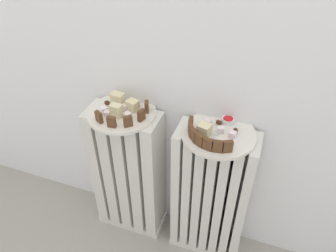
{
  "coord_description": "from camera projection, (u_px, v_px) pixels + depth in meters",
  "views": [
    {
      "loc": [
        0.3,
        -0.56,
        1.32
      ],
      "look_at": [
        0.0,
        0.28,
        0.62
      ],
      "focal_mm": 34.33,
      "sensor_mm": 36.0,
      "label": 1
    }
  ],
  "objects": [
    {
      "name": "dark_cake_slice_right_3",
      "position": [
        199.0,
        140.0,
        1.01
      ],
      "size": [
        0.03,
        0.03,
        0.04
      ],
      "primitive_type": "cube",
      "rotation": [
        0.0,
        0.0,
        -0.48
      ],
      "color": "#56351E",
      "rests_on": "plate_right"
    },
    {
      "name": "dark_cake_slice_left_4",
      "position": [
        147.0,
        107.0,
        1.16
      ],
      "size": [
        0.02,
        0.03,
        0.04
      ],
      "primitive_type": "cube",
      "rotation": [
        0.0,
        0.0,
        1.93
      ],
      "color": "#56351E",
      "rests_on": "plate_left"
    },
    {
      "name": "dark_cake_slice_left_3",
      "position": [
        141.0,
        115.0,
        1.11
      ],
      "size": [
        0.02,
        0.03,
        0.04
      ],
      "primitive_type": "cube",
      "rotation": [
        0.0,
        0.0,
        1.32
      ],
      "color": "#56351E",
      "rests_on": "plate_left"
    },
    {
      "name": "dark_cake_slice_right_1",
      "position": [
        191.0,
        129.0,
        1.05
      ],
      "size": [
        0.03,
        0.03,
        0.04
      ],
      "primitive_type": "cube",
      "rotation": [
        0.0,
        0.0,
        -1.13
      ],
      "color": "#56351E",
      "rests_on": "plate_right"
    },
    {
      "name": "turkish_delight_left_2",
      "position": [
        104.0,
        110.0,
        1.15
      ],
      "size": [
        0.03,
        0.03,
        0.02
      ],
      "primitive_type": "cube",
      "rotation": [
        0.0,
        0.0,
        0.9
      ],
      "color": "white",
      "rests_on": "plate_left"
    },
    {
      "name": "radiator_left",
      "position": [
        128.0,
        174.0,
        1.37
      ],
      "size": [
        0.3,
        0.14,
        0.63
      ],
      "color": "silver",
      "rests_on": "ground_plane"
    },
    {
      "name": "medjool_date_right_1",
      "position": [
        235.0,
        131.0,
        1.07
      ],
      "size": [
        0.02,
        0.03,
        0.01
      ],
      "primitive_type": "ellipsoid",
      "rotation": [
        0.0,
        0.0,
        1.54
      ],
      "color": "#3D1E0F",
      "rests_on": "plate_right"
    },
    {
      "name": "medjool_date_left_1",
      "position": [
        107.0,
        103.0,
        1.2
      ],
      "size": [
        0.03,
        0.03,
        0.01
      ],
      "primitive_type": "ellipsoid",
      "rotation": [
        0.0,
        0.0,
        2.58
      ],
      "color": "#3D1E0F",
      "rests_on": "plate_left"
    },
    {
      "name": "fork",
      "position": [
        213.0,
        138.0,
        1.05
      ],
      "size": [
        0.03,
        0.1,
        0.0
      ],
      "color": "silver",
      "rests_on": "plate_right"
    },
    {
      "name": "dark_cake_slice_right_2",
      "position": [
        194.0,
        135.0,
        1.03
      ],
      "size": [
        0.03,
        0.03,
        0.04
      ],
      "primitive_type": "cube",
      "rotation": [
        0.0,
        0.0,
        -0.81
      ],
      "color": "#56351E",
      "rests_on": "plate_right"
    },
    {
      "name": "turkish_delight_left_0",
      "position": [
        128.0,
        116.0,
        1.13
      ],
      "size": [
        0.03,
        0.03,
        0.02
      ],
      "primitive_type": "cube",
      "rotation": [
        0.0,
        0.0,
        1.24
      ],
      "color": "white",
      "rests_on": "plate_left"
    },
    {
      "name": "medjool_date_right_2",
      "position": [
        219.0,
        122.0,
        1.1
      ],
      "size": [
        0.03,
        0.03,
        0.02
      ],
      "primitive_type": "ellipsoid",
      "rotation": [
        0.0,
        0.0,
        2.6
      ],
      "color": "#3D1E0F",
      "rests_on": "plate_right"
    },
    {
      "name": "dark_cake_slice_right_0",
      "position": [
        191.0,
        123.0,
        1.08
      ],
      "size": [
        0.02,
        0.03,
        0.04
      ],
      "primitive_type": "cube",
      "rotation": [
        0.0,
        0.0,
        -1.46
      ],
      "color": "#56351E",
      "rests_on": "plate_right"
    },
    {
      "name": "jam_bowl_right",
      "position": [
        228.0,
        120.0,
        1.11
      ],
      "size": [
        0.04,
        0.04,
        0.02
      ],
      "color": "white",
      "rests_on": "plate_right"
    },
    {
      "name": "medjool_date_left_0",
      "position": [
        115.0,
        109.0,
        1.17
      ],
      "size": [
        0.02,
        0.03,
        0.01
      ],
      "primitive_type": "ellipsoid",
      "rotation": [
        0.0,
        0.0,
        1.79
      ],
      "color": "#3D1E0F",
      "rests_on": "plate_left"
    },
    {
      "name": "dark_cake_slice_left_2",
      "position": [
        128.0,
        121.0,
        1.09
      ],
      "size": [
        0.03,
        0.03,
        0.04
      ],
      "primitive_type": "cube",
      "rotation": [
        0.0,
        0.0,
        0.71
      ],
      "color": "#56351E",
      "rests_on": "plate_left"
    },
    {
      "name": "marble_cake_slice_left_0",
      "position": [
        118.0,
        99.0,
        1.19
      ],
      "size": [
        0.05,
        0.04,
        0.05
      ],
      "primitive_type": "cube",
      "rotation": [
        0.0,
        0.0,
        -0.12
      ],
      "color": "beige",
      "rests_on": "plate_left"
    },
    {
      "name": "dark_cake_slice_left_1",
      "position": [
        111.0,
        122.0,
        1.08
      ],
      "size": [
        0.03,
        0.02,
        0.04
      ],
      "primitive_type": "cube",
      "rotation": [
        0.0,
        0.0,
        0.1
      ],
      "color": "#56351E",
      "rests_on": "plate_left"
    },
    {
      "name": "plate_right",
      "position": [
        218.0,
        134.0,
        1.08
      ],
      "size": [
        0.25,
        0.25,
        0.01
      ],
      "primitive_type": "cylinder",
      "color": "silver",
      "rests_on": "radiator_right"
    },
    {
      "name": "radiator_right",
      "position": [
        210.0,
        197.0,
        1.28
      ],
      "size": [
        0.3,
        0.14,
        0.63
      ],
      "color": "silver",
      "rests_on": "ground_plane"
    },
    {
      "name": "turkish_delight_right_2",
      "position": [
        208.0,
        122.0,
        1.1
      ],
      "size": [
        0.03,
        0.03,
        0.02
      ],
      "primitive_type": "cube",
      "rotation": [
        0.0,
        0.0,
        1.32
      ],
      "color": "white",
      "rests_on": "plate_right"
    },
    {
      "name": "plate_left",
      "position": [
        122.0,
        113.0,
        1.17
      ],
      "size": [
        0.25,
        0.25,
        0.01
      ],
      "primitive_type": "cylinder",
      "color": "silver",
      "rests_on": "radiator_left"
    },
    {
      "name": "dark_cake_slice_right_6",
      "position": [
        228.0,
        147.0,
        0.98
      ],
      "size": [
        0.03,
        0.03,
        0.04
      ],
      "primitive_type": "cube",
      "rotation": [
        0.0,
        0.0,
        0.49
      ],
      "color": "#56351E",
      "rests_on": "plate_right"
    },
    {
      "name": "turkish_delight_left_1",
      "position": [
        124.0,
        108.0,
        1.17
      ],
      "size": [
        0.03,
        0.03,
        0.02
      ],
      "primitive_type": "cube",
      "rotation": [
        0.0,
        0.0,
        0.97
      ],
      "color": "white",
      "rests_on": "plate_left"
    },
    {
      "name": "marble_cake_slice_right_0",
      "position": [
        204.0,
        130.0,
        1.05
      ],
      "size": [
        0.05,
        0.05,
        0.04
      ],
      "primitive_type": "cube",
      "rotation": [
        0.0,
        0.0,
        -0.25
      ],
      "color": "beige",
      "rests_on": "plate_right"
    },
    {
      "name": "dark_cake_slice_right_4",
      "position": [
        208.0,
        144.0,
        0.99
      ],
      "size": [
        0.03,
        0.02,
        0.04
      ],
      "primitive_type": "cube",
      "rotation": [
        0.0,
        0.0,
        -0.16
      ],
      "color": "#56351E",
      "rests_on": "plate_right"
    },
    {
      "name": "turkish_delight_right_0",
      "position": [
        220.0,
        130.0,
        1.07
      ],
      "size": [
        0.03,
        0.03,
        0.02
      ],
      "primitive_type": "cube",
      "rotation": [
        0.0,
        0.0,
        0.27
      ],
      "color": "white",
      "rests_on": "plate_right"
    },
    {
      "name": "marble_cake_slice_left_1",
      "position": [
        116.0,
        110.0,
        1.13
      ],
      "size": [
        0.04,
        0.03,
        0.05
      ],
      "primitive_type": "cube",
      "rotation": [
        0.0,
        0.0,
        -0.08
      ],
      "color": "beige",
      "rests_on": "plate_left"
    },
    {
      "name": "marble_cake_slice_left_2",
      "position": [
        133.0,
        105.0,
        1.16
      ],
      "size": [
        0.05,
        0.05,
        0.04
      ],
      "primitive_type": "cube",
      "rotation": [
        0.0,
        0.0,
        -0.26
      ],
      "color": "beige",
      "rests_on": "plate_left"
    },
    {
      "name": "dark_cake_slice_right_5",
      "position": [
        218.0,
        146.0,
        0.99
      ],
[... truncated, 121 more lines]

